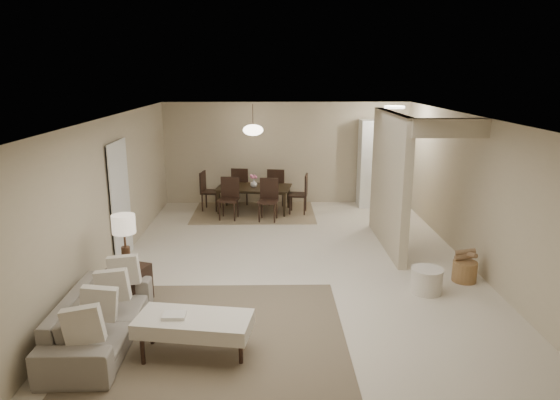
{
  "coord_description": "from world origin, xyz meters",
  "views": [
    {
      "loc": [
        -0.37,
        -7.7,
        3.18
      ],
      "look_at": [
        -0.22,
        0.63,
        1.05
      ],
      "focal_mm": 32.0,
      "sensor_mm": 36.0,
      "label": 1
    }
  ],
  "objects_px": {
    "ottoman_bench": "(194,324)",
    "round_pouf": "(427,281)",
    "side_table": "(128,285)",
    "wicker_basket": "(465,271)",
    "sofa": "(100,319)",
    "dining_table": "(254,199)",
    "pantry_cabinet": "(384,164)"
  },
  "relations": [
    {
      "from": "ottoman_bench",
      "to": "round_pouf",
      "type": "height_order",
      "value": "ottoman_bench"
    },
    {
      "from": "side_table",
      "to": "wicker_basket",
      "type": "height_order",
      "value": "side_table"
    },
    {
      "from": "sofa",
      "to": "dining_table",
      "type": "height_order",
      "value": "sofa"
    },
    {
      "from": "round_pouf",
      "to": "wicker_basket",
      "type": "distance_m",
      "value": 0.82
    },
    {
      "from": "sofa",
      "to": "dining_table",
      "type": "relative_size",
      "value": 1.22
    },
    {
      "from": "ottoman_bench",
      "to": "round_pouf",
      "type": "xyz_separation_m",
      "value": [
        3.2,
        1.63,
        -0.19
      ]
    },
    {
      "from": "pantry_cabinet",
      "to": "side_table",
      "type": "xyz_separation_m",
      "value": [
        -4.75,
        -5.28,
        -0.78
      ]
    },
    {
      "from": "pantry_cabinet",
      "to": "dining_table",
      "type": "xyz_separation_m",
      "value": [
        -3.13,
        -0.51,
        -0.75
      ]
    },
    {
      "from": "sofa",
      "to": "side_table",
      "type": "height_order",
      "value": "sofa"
    },
    {
      "from": "ottoman_bench",
      "to": "pantry_cabinet",
      "type": "bearing_deg",
      "value": 70.23
    },
    {
      "from": "sofa",
      "to": "wicker_basket",
      "type": "xyz_separation_m",
      "value": [
        5.1,
        1.73,
        -0.14
      ]
    },
    {
      "from": "ottoman_bench",
      "to": "round_pouf",
      "type": "relative_size",
      "value": 2.94
    },
    {
      "from": "ottoman_bench",
      "to": "side_table",
      "type": "height_order",
      "value": "side_table"
    },
    {
      "from": "sofa",
      "to": "ottoman_bench",
      "type": "relative_size",
      "value": 1.49
    },
    {
      "from": "wicker_basket",
      "to": "dining_table",
      "type": "relative_size",
      "value": 0.22
    },
    {
      "from": "ottoman_bench",
      "to": "round_pouf",
      "type": "distance_m",
      "value": 3.6
    },
    {
      "from": "ottoman_bench",
      "to": "dining_table",
      "type": "xyz_separation_m",
      "value": [
        0.49,
        6.13,
        -0.08
      ]
    },
    {
      "from": "ottoman_bench",
      "to": "sofa",
      "type": "bearing_deg",
      "value": 174.58
    },
    {
      "from": "ottoman_bench",
      "to": "wicker_basket",
      "type": "height_order",
      "value": "ottoman_bench"
    },
    {
      "from": "pantry_cabinet",
      "to": "dining_table",
      "type": "relative_size",
      "value": 1.24
    },
    {
      "from": "side_table",
      "to": "dining_table",
      "type": "height_order",
      "value": "dining_table"
    },
    {
      "from": "wicker_basket",
      "to": "sofa",
      "type": "bearing_deg",
      "value": -161.29
    },
    {
      "from": "wicker_basket",
      "to": "dining_table",
      "type": "distance_m",
      "value": 5.35
    },
    {
      "from": "ottoman_bench",
      "to": "side_table",
      "type": "xyz_separation_m",
      "value": [
        -1.13,
        1.35,
        -0.11
      ]
    },
    {
      "from": "round_pouf",
      "to": "dining_table",
      "type": "xyz_separation_m",
      "value": [
        -2.72,
        4.5,
        0.11
      ]
    },
    {
      "from": "sofa",
      "to": "dining_table",
      "type": "xyz_separation_m",
      "value": [
        1.67,
        5.83,
        -0.0
      ]
    },
    {
      "from": "pantry_cabinet",
      "to": "dining_table",
      "type": "distance_m",
      "value": 3.26
    },
    {
      "from": "dining_table",
      "to": "ottoman_bench",
      "type": "bearing_deg",
      "value": -85.81
    },
    {
      "from": "sofa",
      "to": "ottoman_bench",
      "type": "xyz_separation_m",
      "value": [
        1.18,
        -0.3,
        0.08
      ]
    },
    {
      "from": "round_pouf",
      "to": "wicker_basket",
      "type": "relative_size",
      "value": 1.26
    },
    {
      "from": "side_table",
      "to": "round_pouf",
      "type": "height_order",
      "value": "side_table"
    },
    {
      "from": "sofa",
      "to": "ottoman_bench",
      "type": "height_order",
      "value": "sofa"
    }
  ]
}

